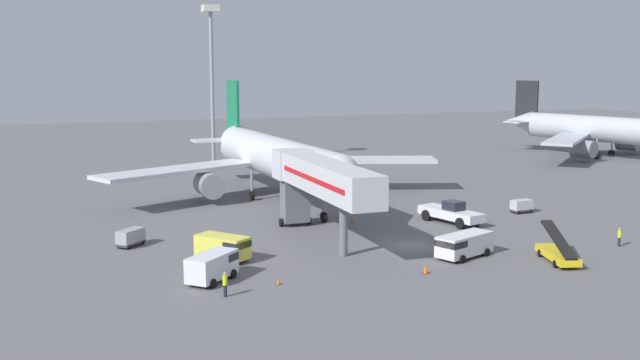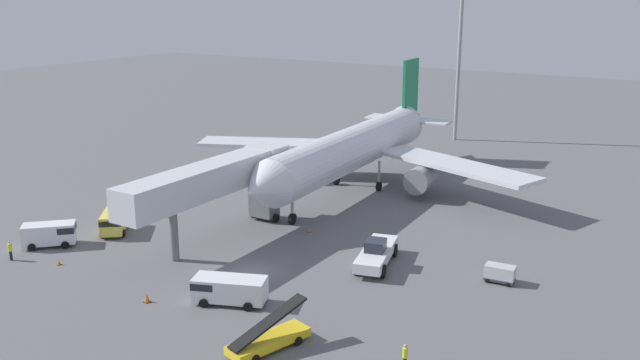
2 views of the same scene
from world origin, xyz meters
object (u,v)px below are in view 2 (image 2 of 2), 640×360
service_van_far_left (228,288)px  service_van_mid_right (51,233)px  pushback_tug (376,253)px  airplane_at_gate (356,148)px  ground_crew_worker_foreground (405,356)px  service_van_outer_left (114,221)px  safety_cone_bravo (309,230)px  apron_light_mast (461,26)px  belt_loader_truck (269,339)px  safety_cone_charlie (59,262)px  safety_cone_alpha (147,298)px  baggage_cart_mid_center (500,273)px  ground_crew_worker_midground (10,250)px  jet_bridge (218,181)px  baggage_cart_rear_left (127,194)px

service_van_far_left → service_van_mid_right: 20.70m
pushback_tug → airplane_at_gate: bearing=123.0°
service_van_far_left → ground_crew_worker_foreground: service_van_far_left is taller
pushback_tug → service_van_outer_left: size_ratio=1.62×
service_van_mid_right → service_van_far_left: bearing=-2.2°
safety_cone_bravo → apron_light_mast: 49.81m
belt_loader_truck → safety_cone_charlie: size_ratio=12.06×
pushback_tug → safety_cone_alpha: (-11.10, -14.96, -0.71)m
baggage_cart_mid_center → apron_light_mast: bearing=114.4°
service_van_mid_right → ground_crew_worker_midground: bearing=-91.2°
airplane_at_gate → safety_cone_charlie: bearing=-107.3°
belt_loader_truck → safety_cone_alpha: size_ratio=8.36×
airplane_at_gate → service_van_far_left: 31.74m
service_van_outer_left → safety_cone_bravo: (15.51, 9.69, -0.94)m
ground_crew_worker_midground → safety_cone_alpha: 15.66m
airplane_at_gate → baggage_cart_mid_center: (22.08, -16.97, -4.06)m
service_van_far_left → safety_cone_bravo: (-3.04, 15.83, -0.90)m
jet_bridge → service_van_mid_right: 15.54m
baggage_cart_rear_left → safety_cone_alpha: (19.88, -16.73, -0.49)m
jet_bridge → belt_loader_truck: 21.15m
jet_bridge → service_van_mid_right: (-11.79, -9.11, -4.42)m
baggage_cart_mid_center → ground_crew_worker_midground: bearing=-154.9°
airplane_at_gate → safety_cone_alpha: airplane_at_gate is taller
service_van_outer_left → ground_crew_worker_midground: service_van_outer_left is taller
service_van_mid_right → safety_cone_bravo: (17.65, 15.04, -0.96)m
pushback_tug → baggage_cart_rear_left: 31.03m
service_van_outer_left → ground_crew_worker_midground: (-2.22, -9.34, -0.25)m
jet_bridge → service_van_mid_right: size_ratio=4.44×
pushback_tug → ground_crew_worker_midground: size_ratio=4.40×
belt_loader_truck → service_van_mid_right: bearing=170.3°
safety_cone_bravo → ground_crew_worker_midground: bearing=-133.0°
jet_bridge → safety_cone_alpha: size_ratio=28.37×
safety_cone_alpha → baggage_cart_rear_left: bearing=139.9°
jet_bridge → safety_cone_alpha: (3.78, -12.91, -5.27)m
pushback_tug → apron_light_mast: (-12.27, 50.65, 15.98)m
service_van_outer_left → jet_bridge: bearing=21.3°
baggage_cart_mid_center → safety_cone_bravo: 18.91m
belt_loader_truck → apron_light_mast: bearing=100.8°
jet_bridge → pushback_tug: size_ratio=2.62×
ground_crew_worker_midground → apron_light_mast: size_ratio=0.07×
safety_cone_charlie → apron_light_mast: 67.30m
jet_bridge → pushback_tug: bearing=7.9°
airplane_at_gate → ground_crew_worker_foreground: bearing=-57.0°
ground_crew_worker_midground → service_van_mid_right: bearing=88.8°
airplane_at_gate → apron_light_mast: size_ratio=1.73×
service_van_mid_right → baggage_cart_mid_center: (36.45, 13.12, -0.42)m
safety_cone_alpha → baggage_cart_mid_center: bearing=39.0°
ground_crew_worker_foreground → apron_light_mast: (-21.06, 64.15, 16.16)m
airplane_at_gate → jet_bridge: 21.15m
jet_bridge → service_van_outer_left: (-9.65, -3.76, -4.45)m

